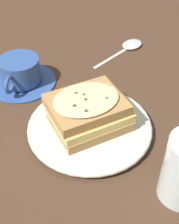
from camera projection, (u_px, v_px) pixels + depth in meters
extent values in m
plane|color=#473021|center=(93.00, 130.00, 0.58)|extent=(2.40, 2.40, 0.00)
cylinder|color=silver|center=(90.00, 126.00, 0.58)|extent=(0.22, 0.22, 0.02)
torus|color=silver|center=(90.00, 125.00, 0.58)|extent=(0.23, 0.23, 0.01)
cube|color=#B2844C|center=(90.00, 119.00, 0.57)|extent=(0.14, 0.16, 0.02)
cube|color=#E0C16B|center=(90.00, 112.00, 0.56)|extent=(0.14, 0.16, 0.02)
cube|color=#B2844C|center=(86.00, 105.00, 0.55)|extent=(0.14, 0.16, 0.02)
ellipsoid|color=beige|center=(86.00, 99.00, 0.54)|extent=(0.13, 0.14, 0.01)
cube|color=#2D6028|center=(86.00, 99.00, 0.53)|extent=(0.01, 0.01, 0.00)
cube|color=#2D6028|center=(106.00, 97.00, 0.54)|extent=(0.00, 0.00, 0.00)
cube|color=#2D6028|center=(86.00, 110.00, 0.51)|extent=(0.00, 0.01, 0.00)
cube|color=#2D6028|center=(76.00, 93.00, 0.54)|extent=(0.00, 0.01, 0.00)
cube|color=#2D6028|center=(74.00, 105.00, 0.52)|extent=(0.01, 0.01, 0.00)
cube|color=#2D6028|center=(84.00, 94.00, 0.54)|extent=(0.01, 0.01, 0.00)
cylinder|color=#33569E|center=(22.00, 81.00, 0.69)|extent=(0.15, 0.15, 0.01)
cylinder|color=#33569E|center=(20.00, 70.00, 0.67)|extent=(0.09, 0.09, 0.05)
cylinder|color=#381E0F|center=(19.00, 62.00, 0.66)|extent=(0.07, 0.07, 0.00)
torus|color=#33569E|center=(10.00, 85.00, 0.63)|extent=(0.04, 0.02, 0.04)
cube|color=silver|center=(111.00, 58.00, 0.76)|extent=(0.08, 0.10, 0.00)
ellipsoid|color=silver|center=(132.00, 44.00, 0.81)|extent=(0.07, 0.07, 0.01)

